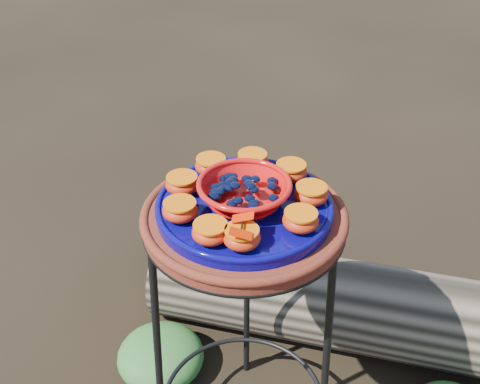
{
  "coord_description": "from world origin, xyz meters",
  "views": [
    {
      "loc": [
        0.04,
        -0.95,
        1.43
      ],
      "look_at": [
        -0.01,
        0.0,
        0.78
      ],
      "focal_mm": 45.0,
      "sensor_mm": 36.0,
      "label": 1
    }
  ],
  "objects_px": {
    "terracotta_saucer": "(244,220)",
    "red_bowl": "(244,193)",
    "plant_stand": "(244,346)",
    "driftwood_log": "(394,313)",
    "cobalt_plate": "(244,208)"
  },
  "relations": [
    {
      "from": "plant_stand",
      "to": "cobalt_plate",
      "type": "distance_m",
      "value": 0.39
    },
    {
      "from": "terracotta_saucer",
      "to": "red_bowl",
      "type": "xyz_separation_m",
      "value": [
        0.0,
        0.0,
        0.06
      ]
    },
    {
      "from": "terracotta_saucer",
      "to": "driftwood_log",
      "type": "height_order",
      "value": "terracotta_saucer"
    },
    {
      "from": "plant_stand",
      "to": "driftwood_log",
      "type": "height_order",
      "value": "plant_stand"
    },
    {
      "from": "cobalt_plate",
      "to": "driftwood_log",
      "type": "distance_m",
      "value": 0.82
    },
    {
      "from": "red_bowl",
      "to": "driftwood_log",
      "type": "relative_size",
      "value": 0.12
    },
    {
      "from": "plant_stand",
      "to": "terracotta_saucer",
      "type": "height_order",
      "value": "terracotta_saucer"
    },
    {
      "from": "terracotta_saucer",
      "to": "driftwood_log",
      "type": "relative_size",
      "value": 0.27
    },
    {
      "from": "plant_stand",
      "to": "red_bowl",
      "type": "distance_m",
      "value": 0.43
    },
    {
      "from": "terracotta_saucer",
      "to": "driftwood_log",
      "type": "bearing_deg",
      "value": 37.54
    },
    {
      "from": "plant_stand",
      "to": "terracotta_saucer",
      "type": "distance_m",
      "value": 0.37
    },
    {
      "from": "plant_stand",
      "to": "terracotta_saucer",
      "type": "relative_size",
      "value": 1.75
    },
    {
      "from": "terracotta_saucer",
      "to": "red_bowl",
      "type": "height_order",
      "value": "red_bowl"
    },
    {
      "from": "plant_stand",
      "to": "red_bowl",
      "type": "xyz_separation_m",
      "value": [
        0.0,
        0.0,
        0.43
      ]
    },
    {
      "from": "red_bowl",
      "to": "plant_stand",
      "type": "bearing_deg",
      "value": 0.0
    }
  ]
}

